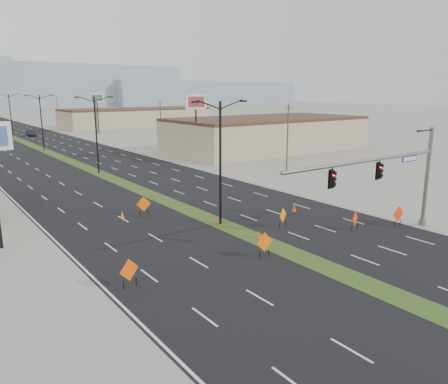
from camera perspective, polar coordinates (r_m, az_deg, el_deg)
ground at (r=27.95m, az=14.19°, el=-10.01°), size 600.00×600.00×0.00m
road_surface at (r=118.41m, az=-26.19°, el=6.56°), size 25.00×400.00×0.02m
median_strip at (r=118.41m, az=-26.19°, el=6.56°), size 2.00×400.00×0.04m
building_se_near at (r=82.05m, az=5.56°, el=7.44°), size 36.00×18.00×5.50m
building_se_far at (r=139.16m, az=-11.35°, el=9.45°), size 44.00×16.00×5.00m
mesa_center at (r=321.87m, az=-25.81°, el=12.42°), size 220.00×50.00×28.00m
mesa_east at (r=365.77m, az=-2.83°, el=12.82°), size 160.00×50.00×18.00m
signal_mast at (r=34.44m, az=21.30°, el=2.19°), size 16.30×0.60×8.00m
streetlight_0 at (r=35.02m, az=-0.48°, el=4.30°), size 5.15×0.24×10.02m
streetlight_1 at (r=59.91m, az=-16.35°, el=7.45°), size 5.15×0.24×10.02m
streetlight_2 at (r=86.72m, az=-22.74°, el=8.57°), size 5.15×0.24×10.02m
streetlight_3 at (r=114.10m, az=-26.10°, el=9.11°), size 5.15×0.24×10.02m
utility_pole_0 at (r=57.79m, az=8.30°, el=6.91°), size 1.60×0.20×9.00m
utility_pole_1 at (r=86.30m, az=-8.26°, el=8.92°), size 1.60×0.20×9.00m
utility_pole_2 at (r=118.35m, az=-16.32°, el=9.64°), size 1.60×0.20×9.00m
utility_pole_3 at (r=151.71m, az=-20.90°, el=9.97°), size 1.60×0.20×9.00m
car_left at (r=106.24m, az=-27.10°, el=6.30°), size 2.05×4.80×1.62m
car_mid at (r=116.51m, az=-23.94°, el=7.04°), size 1.56×4.29×1.40m
construction_sign_0 at (r=25.17m, az=-12.27°, el=-10.04°), size 1.26×0.40×1.73m
construction_sign_1 at (r=28.93m, az=5.32°, el=-6.64°), size 1.32×0.06×1.76m
construction_sign_2 at (r=38.89m, az=-10.45°, el=-1.63°), size 1.29×0.34×1.75m
construction_sign_3 at (r=35.37m, az=7.71°, el=-3.14°), size 1.13×0.54×1.63m
construction_sign_4 at (r=38.01m, az=21.80°, el=-2.73°), size 1.30×0.10×1.73m
construction_sign_5 at (r=35.78m, az=16.75°, el=-3.47°), size 1.12×0.45×1.57m
cone_0 at (r=35.71m, az=-1.26°, el=-3.97°), size 0.40×0.40×0.59m
cone_1 at (r=32.80m, az=4.54°, el=-5.57°), size 0.38×0.38×0.60m
cone_2 at (r=40.34m, az=9.15°, el=-2.08°), size 0.40×0.40×0.66m
cone_3 at (r=38.90m, az=-13.15°, el=-2.88°), size 0.41×0.41×0.59m
pole_sign_east_near at (r=68.26m, az=-3.70°, el=11.07°), size 3.34×0.86×10.21m
pole_sign_east_far at (r=117.53m, az=-16.26°, el=11.40°), size 3.31×0.93×10.12m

